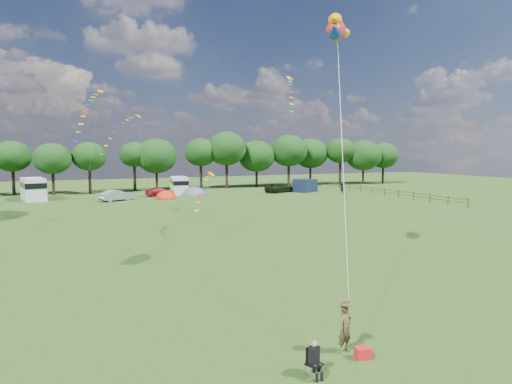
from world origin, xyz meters
name	(u,v)px	position (x,y,z in m)	size (l,w,h in m)	color
ground_plane	(316,282)	(0.00, 0.00, 0.00)	(180.00, 180.00, 0.00)	black
tree_line	(178,154)	(5.30, 54.99, 6.35)	(102.98, 10.98, 10.27)	black
fence	(378,190)	(32.00, 34.50, 0.70)	(0.12, 33.12, 1.20)	#472D19
car_b	(116,195)	(-6.18, 42.05, 0.75)	(1.59, 4.27, 1.51)	gray
car_c	(160,192)	(0.43, 45.82, 0.65)	(1.81, 4.31, 1.29)	maroon
car_d	(280,188)	(19.75, 44.20, 0.74)	(2.47, 5.45, 1.49)	black
campervan_b	(33,188)	(-16.70, 47.64, 1.64)	(3.83, 6.64, 3.06)	silver
campervan_c	(179,185)	(3.89, 48.09, 1.46)	(2.96, 5.76, 2.71)	silver
tent_orange	(166,199)	(0.49, 41.72, 0.02)	(3.03, 3.32, 2.37)	red
tent_greyblue	(194,196)	(5.30, 44.26, 0.02)	(3.80, 4.16, 2.83)	#4B5565
awning_navy	(305,185)	(23.98, 43.26, 1.06)	(3.39, 2.76, 2.12)	#141E3A
kite_flyer	(345,328)	(-3.21, -7.18, 0.84)	(0.61, 0.40, 1.68)	#4E4328
camp_chair	(314,355)	(-4.99, -8.09, 0.67)	(0.58, 0.59, 1.12)	#99999E
kite_bag	(363,353)	(-2.91, -7.78, 0.18)	(0.52, 0.34, 0.37)	red
fish_kite	(336,29)	(1.97, 1.56, 13.39)	(2.64, 3.08, 1.73)	red
streamer_kite_a	(90,106)	(-9.61, 28.81, 11.38)	(3.26, 5.39, 5.72)	orange
streamer_kite_b	(124,126)	(-7.15, 21.28, 8.98)	(4.16, 4.63, 3.77)	#FFB507
streamer_kite_c	(206,184)	(-1.49, 15.03, 4.07)	(3.11, 4.92, 2.78)	#CAD300
walker_a	(341,187)	(29.85, 41.50, 0.79)	(0.76, 0.47, 1.57)	black
walker_b	(342,188)	(27.83, 38.10, 0.92)	(1.19, 0.55, 1.84)	black
streamer_kite_d	(290,87)	(9.60, 21.33, 13.37)	(2.73, 5.02, 4.31)	yellow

